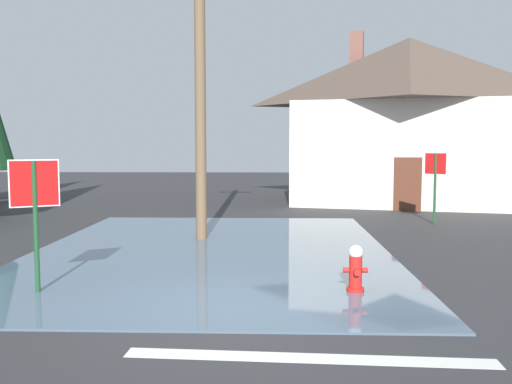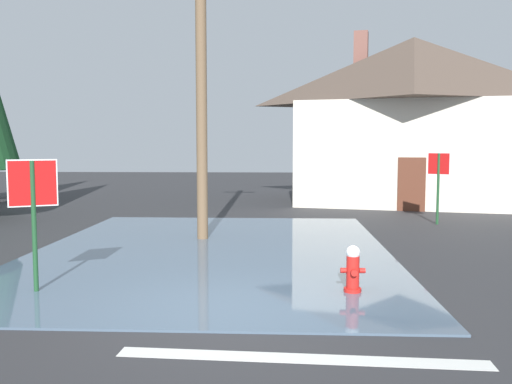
{
  "view_description": "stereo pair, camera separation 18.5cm",
  "coord_description": "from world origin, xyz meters",
  "px_view_note": "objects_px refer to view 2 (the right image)",
  "views": [
    {
      "loc": [
        0.57,
        -7.94,
        2.49
      ],
      "look_at": [
        0.18,
        4.31,
        1.41
      ],
      "focal_mm": 38.35,
      "sensor_mm": 36.0,
      "label": 1
    },
    {
      "loc": [
        0.75,
        -7.93,
        2.49
      ],
      "look_at": [
        0.18,
        4.31,
        1.41
      ],
      "focal_mm": 38.35,
      "sensor_mm": 36.0,
      "label": 2
    }
  ],
  "objects_px": {
    "utility_pole": "(201,60)",
    "stop_sign_far": "(438,174)",
    "fire_hydrant": "(353,270)",
    "house": "(412,118)",
    "stop_sign_near": "(33,198)"
  },
  "relations": [
    {
      "from": "fire_hydrant",
      "to": "stop_sign_near",
      "type": "bearing_deg",
      "value": -177.77
    },
    {
      "from": "stop_sign_near",
      "to": "utility_pole",
      "type": "height_order",
      "value": "utility_pole"
    },
    {
      "from": "fire_hydrant",
      "to": "utility_pole",
      "type": "distance_m",
      "value": 7.29
    },
    {
      "from": "fire_hydrant",
      "to": "utility_pole",
      "type": "bearing_deg",
      "value": 122.97
    },
    {
      "from": "fire_hydrant",
      "to": "stop_sign_far",
      "type": "xyz_separation_m",
      "value": [
        3.65,
        8.09,
        1.17
      ]
    },
    {
      "from": "utility_pole",
      "to": "stop_sign_far",
      "type": "height_order",
      "value": "utility_pole"
    },
    {
      "from": "stop_sign_near",
      "to": "house",
      "type": "xyz_separation_m",
      "value": [
        9.54,
        14.5,
        1.98
      ]
    },
    {
      "from": "fire_hydrant",
      "to": "house",
      "type": "height_order",
      "value": "house"
    },
    {
      "from": "stop_sign_near",
      "to": "fire_hydrant",
      "type": "bearing_deg",
      "value": 2.23
    },
    {
      "from": "stop_sign_far",
      "to": "stop_sign_near",
      "type": "bearing_deg",
      "value": -137.13
    },
    {
      "from": "house",
      "to": "fire_hydrant",
      "type": "bearing_deg",
      "value": -106.58
    },
    {
      "from": "stop_sign_near",
      "to": "stop_sign_far",
      "type": "distance_m",
      "value": 12.2
    },
    {
      "from": "stop_sign_near",
      "to": "house",
      "type": "height_order",
      "value": "house"
    },
    {
      "from": "utility_pole",
      "to": "house",
      "type": "height_order",
      "value": "utility_pole"
    },
    {
      "from": "utility_pole",
      "to": "stop_sign_far",
      "type": "distance_m",
      "value": 8.14
    }
  ]
}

